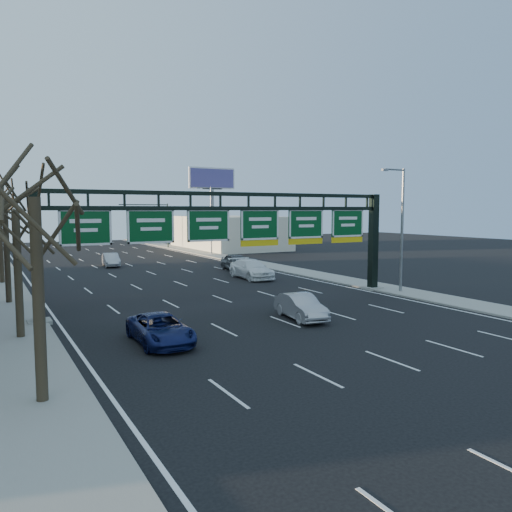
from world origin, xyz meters
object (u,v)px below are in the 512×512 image
car_blue_suv (160,329)px  car_silver_sedan (301,307)px  sign_gantry (237,232)px  car_white_wagon (251,269)px

car_blue_suv → car_silver_sedan: (8.43, 1.10, 0.03)m
car_blue_suv → sign_gantry: bearing=44.1°
car_white_wagon → sign_gantry: bearing=-120.8°
car_silver_sedan → sign_gantry: bearing=107.5°
sign_gantry → car_white_wagon: sign_gantry is taller
car_silver_sedan → car_white_wagon: car_white_wagon is taller
sign_gantry → car_silver_sedan: (0.98, -5.84, -3.93)m
car_blue_suv → car_silver_sedan: 8.50m
car_white_wagon → car_blue_suv: bearing=-127.3°
sign_gantry → car_blue_suv: sign_gantry is taller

